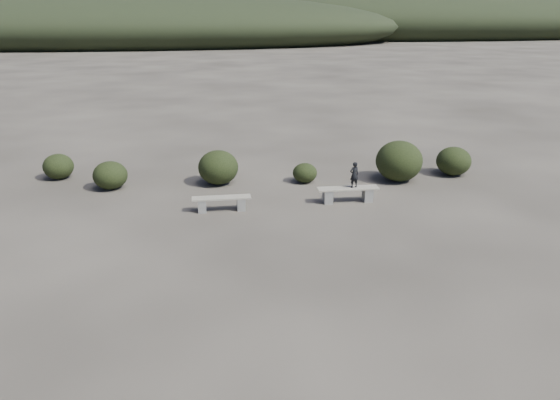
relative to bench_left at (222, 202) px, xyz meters
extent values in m
plane|color=#2F2B25|center=(1.34, -5.75, -0.28)|extent=(1200.00, 1200.00, 0.00)
cube|color=slate|center=(-0.61, -0.03, -0.08)|extent=(0.27, 0.37, 0.41)
cube|color=slate|center=(0.61, 0.03, -0.08)|extent=(0.27, 0.37, 0.41)
cube|color=gray|center=(0.00, 0.00, 0.16)|extent=(1.86, 0.48, 0.05)
cube|color=slate|center=(3.47, 0.41, -0.06)|extent=(0.29, 0.40, 0.45)
cube|color=slate|center=(4.81, 0.46, -0.06)|extent=(0.29, 0.40, 0.45)
cube|color=gray|center=(4.14, 0.43, 0.20)|extent=(2.03, 0.50, 0.06)
imported|color=black|center=(4.32, 0.44, 0.65)|extent=(0.36, 0.29, 0.86)
ellipsoid|color=black|center=(-3.92, 2.62, 0.21)|extent=(1.20, 1.20, 0.99)
ellipsoid|color=black|center=(-0.13, 2.81, 0.34)|extent=(1.45, 1.45, 1.24)
ellipsoid|color=black|center=(3.02, 2.71, 0.08)|extent=(0.90, 0.90, 0.72)
ellipsoid|color=black|center=(6.50, 2.60, 0.47)|extent=(1.71, 1.71, 1.50)
ellipsoid|color=black|center=(8.80, 3.11, 0.26)|extent=(1.31, 1.31, 1.09)
ellipsoid|color=black|center=(-6.10, 4.03, 0.19)|extent=(1.11, 1.11, 0.94)
ellipsoid|color=black|center=(-23.66, 84.25, 2.42)|extent=(110.00, 40.00, 12.00)
ellipsoid|color=black|center=(36.34, 104.25, 2.87)|extent=(120.00, 44.00, 14.00)
ellipsoid|color=#2D372E|center=(1.34, 154.25, 5.12)|extent=(190.00, 64.00, 24.00)
camera|label=1|loc=(0.32, -16.27, 5.82)|focal=35.00mm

